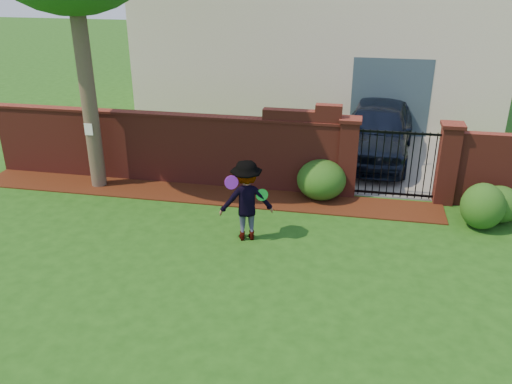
% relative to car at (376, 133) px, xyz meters
% --- Properties ---
extents(ground, '(80.00, 80.00, 0.01)m').
position_rel_car_xyz_m(ground, '(-3.07, -6.53, -0.80)').
color(ground, '#1B4812').
rests_on(ground, ground).
extents(mulch_bed, '(11.10, 1.08, 0.03)m').
position_rel_car_xyz_m(mulch_bed, '(-4.02, -3.19, -0.78)').
color(mulch_bed, '#331409').
rests_on(mulch_bed, ground).
extents(brick_wall, '(8.70, 0.31, 2.16)m').
position_rel_car_xyz_m(brick_wall, '(-5.08, -2.53, 0.13)').
color(brick_wall, maroon).
rests_on(brick_wall, ground).
extents(pillar_left, '(0.50, 0.50, 1.88)m').
position_rel_car_xyz_m(pillar_left, '(-0.67, -2.53, 0.16)').
color(pillar_left, maroon).
rests_on(pillar_left, ground).
extents(pillar_right, '(0.50, 0.50, 1.88)m').
position_rel_car_xyz_m(pillar_right, '(1.53, -2.53, 0.16)').
color(pillar_right, maroon).
rests_on(pillar_right, ground).
extents(iron_gate, '(1.78, 0.03, 1.60)m').
position_rel_car_xyz_m(iron_gate, '(0.43, -2.53, 0.06)').
color(iron_gate, black).
rests_on(iron_gate, ground).
extents(driveway, '(3.20, 8.00, 0.01)m').
position_rel_car_xyz_m(driveway, '(0.43, 1.47, -0.79)').
color(driveway, slate).
rests_on(driveway, ground).
extents(house, '(12.40, 6.40, 6.30)m').
position_rel_car_xyz_m(house, '(-2.07, 5.47, 2.37)').
color(house, '#EDDEC6').
rests_on(house, ground).
extents(car, '(2.35, 4.82, 1.59)m').
position_rel_car_xyz_m(car, '(0.00, 0.00, 0.00)').
color(car, black).
rests_on(car, ground).
extents(paper_notice, '(0.20, 0.01, 0.28)m').
position_rel_car_xyz_m(paper_notice, '(-6.67, -3.32, 0.71)').
color(paper_notice, white).
rests_on(paper_notice, tree).
extents(shrub_left, '(1.14, 1.14, 0.93)m').
position_rel_car_xyz_m(shrub_left, '(-1.24, -2.83, -0.33)').
color(shrub_left, '#154715').
rests_on(shrub_left, ground).
extents(shrub_middle, '(0.89, 0.89, 0.98)m').
position_rel_car_xyz_m(shrub_middle, '(2.14, -3.68, -0.31)').
color(shrub_middle, '#154715').
rests_on(shrub_middle, ground).
extents(shrub_right, '(0.87, 0.87, 0.78)m').
position_rel_car_xyz_m(shrub_right, '(2.56, -3.29, -0.40)').
color(shrub_right, '#154715').
rests_on(shrub_right, ground).
extents(man, '(1.20, 0.91, 1.65)m').
position_rel_car_xyz_m(man, '(-2.53, -5.09, 0.03)').
color(man, gray).
rests_on(man, ground).
extents(frisbee_purple, '(0.27, 0.20, 0.26)m').
position_rel_car_xyz_m(frisbee_purple, '(-2.75, -5.38, 0.53)').
color(frisbee_purple, purple).
rests_on(frisbee_purple, man).
extents(frisbee_green, '(0.24, 0.14, 0.24)m').
position_rel_car_xyz_m(frisbee_green, '(-2.22, -5.08, 0.19)').
color(frisbee_green, green).
rests_on(frisbee_green, man).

